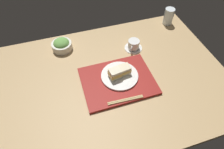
# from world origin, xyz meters

# --- Properties ---
(ground_plane) EXTENTS (1.40, 1.00, 0.03)m
(ground_plane) POSITION_xyz_m (0.00, 0.00, -0.01)
(ground_plane) COLOR tan
(serving_tray) EXTENTS (0.42, 0.32, 0.02)m
(serving_tray) POSITION_xyz_m (0.02, -0.03, 0.01)
(serving_tray) COLOR maroon
(serving_tray) RESTS_ON ground_plane
(sandwich_plate) EXTENTS (0.22, 0.22, 0.01)m
(sandwich_plate) POSITION_xyz_m (0.04, -0.01, 0.02)
(sandwich_plate) COLOR silver
(sandwich_plate) RESTS_ON serving_tray
(sandwich_near) EXTENTS (0.07, 0.07, 0.06)m
(sandwich_near) POSITION_xyz_m (0.01, -0.01, 0.06)
(sandwich_near) COLOR #EFE5C1
(sandwich_near) RESTS_ON sandwich_plate
(sandwich_far) EXTENTS (0.07, 0.07, 0.05)m
(sandwich_far) POSITION_xyz_m (0.07, -0.00, 0.06)
(sandwich_far) COLOR beige
(sandwich_far) RESTS_ON sandwich_plate
(salad_bowl) EXTENTS (0.14, 0.14, 0.08)m
(salad_bowl) POSITION_xyz_m (-0.25, 0.35, 0.04)
(salad_bowl) COLOR silver
(salad_bowl) RESTS_ON ground_plane
(chopsticks_pair) EXTENTS (0.20, 0.03, 0.01)m
(chopsticks_pair) POSITION_xyz_m (0.01, -0.18, 0.02)
(chopsticks_pair) COLOR tan
(chopsticks_pair) RESTS_ON serving_tray
(coffee_cup) EXTENTS (0.12, 0.12, 0.07)m
(coffee_cup) POSITION_xyz_m (0.22, 0.21, 0.03)
(coffee_cup) COLOR white
(coffee_cup) RESTS_ON ground_plane
(drinking_glass) EXTENTS (0.07, 0.07, 0.13)m
(drinking_glass) POSITION_xyz_m (0.57, 0.40, 0.06)
(drinking_glass) COLOR silver
(drinking_glass) RESTS_ON ground_plane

